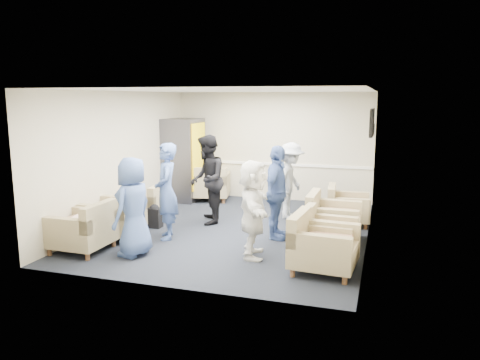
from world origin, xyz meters
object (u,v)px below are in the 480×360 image
(armchair_corner, at_px, (210,186))
(vending_machine, at_px, (184,160))
(armchair_right_midfar, at_px, (330,220))
(person_front_right, at_px, (253,209))
(armchair_left_far, at_px, (145,206))
(armchair_left_near, at_px, (85,230))
(person_back_left, at_px, (207,180))
(armchair_right_near, at_px, (320,247))
(person_back_right, at_px, (290,181))
(armchair_right_midnear, at_px, (325,237))
(armchair_left_mid, at_px, (117,217))
(armchair_right_far, at_px, (346,208))
(person_front_left, at_px, (133,207))
(person_mid_right, at_px, (277,193))
(person_mid_left, at_px, (166,191))

(armchair_corner, bearing_deg, vending_machine, -3.12)
(armchair_right_midfar, bearing_deg, person_front_right, 139.77)
(armchair_left_far, relative_size, armchair_corner, 0.83)
(armchair_left_near, relative_size, person_back_left, 0.50)
(armchair_right_near, bearing_deg, person_back_right, 23.88)
(armchair_left_near, bearing_deg, armchair_right_midnear, 104.10)
(armchair_left_mid, relative_size, armchair_right_midnear, 1.12)
(armchair_left_far, relative_size, armchair_right_near, 0.94)
(vending_machine, xyz_separation_m, person_front_right, (2.85, -3.63, -0.23))
(vending_machine, distance_m, person_back_right, 3.11)
(armchair_left_far, bearing_deg, person_front_right, 54.90)
(armchair_right_far, xyz_separation_m, person_back_left, (-2.73, -0.80, 0.58))
(armchair_corner, bearing_deg, person_front_left, 81.21)
(armchair_right_midnear, xyz_separation_m, vending_machine, (-3.96, 3.31, 0.69))
(vending_machine, bearing_deg, armchair_right_near, -44.93)
(armchair_left_far, relative_size, person_back_left, 0.51)
(armchair_left_near, height_order, armchair_right_near, armchair_right_near)
(armchair_left_far, xyz_separation_m, armchair_right_midfar, (3.87, -0.18, 0.04))
(armchair_left_mid, distance_m, person_back_left, 1.97)
(person_back_left, xyz_separation_m, person_mid_right, (1.59, -0.62, -0.05))
(armchair_right_midfar, distance_m, person_mid_left, 3.03)
(armchair_left_far, distance_m, person_front_left, 2.23)
(armchair_right_midfar, bearing_deg, armchair_right_midnear, -178.54)
(armchair_right_midfar, bearing_deg, person_mid_left, 105.52)
(armchair_left_far, relative_size, person_back_right, 0.57)
(armchair_corner, xyz_separation_m, person_mid_left, (0.41, -3.25, 0.51))
(armchair_corner, distance_m, person_front_right, 4.36)
(armchair_corner, bearing_deg, person_back_left, 96.79)
(armchair_right_midfar, bearing_deg, person_front_left, 121.49)
(armchair_right_midfar, bearing_deg, armchair_right_near, -178.58)
(armchair_left_mid, xyz_separation_m, armchair_corner, (0.53, 3.45, -0.00))
(armchair_right_near, distance_m, person_front_left, 3.05)
(armchair_right_midfar, distance_m, person_back_right, 1.74)
(person_front_left, xyz_separation_m, person_mid_right, (2.02, 1.61, 0.05))
(person_front_left, bearing_deg, armchair_right_midnear, 113.74)
(armchair_right_near, bearing_deg, vending_machine, 49.46)
(armchair_left_far, xyz_separation_m, person_mid_right, (2.91, -0.38, 0.53))
(person_mid_right, xyz_separation_m, person_front_right, (-0.13, -1.08, -0.06))
(armchair_right_far, relative_size, armchair_corner, 0.80)
(armchair_left_near, height_order, person_back_left, person_back_left)
(armchair_right_midnear, bearing_deg, armchair_right_near, -175.66)
(armchair_right_midfar, bearing_deg, vending_machine, 59.48)
(person_back_left, height_order, person_mid_right, person_back_left)
(armchair_right_far, distance_m, armchair_corner, 3.68)
(armchair_left_far, height_order, person_mid_left, person_mid_left)
(armchair_right_midnear, bearing_deg, armchair_right_far, -0.68)
(armchair_corner, distance_m, person_mid_right, 3.57)
(armchair_right_midnear, height_order, person_back_left, person_back_left)
(armchair_left_near, relative_size, person_mid_left, 0.52)
(armchair_right_midnear, xyz_separation_m, person_back_right, (-1.03, 2.30, 0.48))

